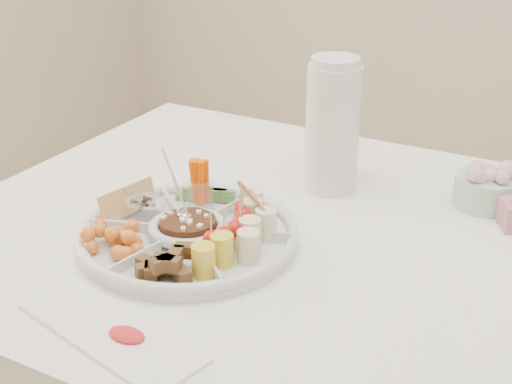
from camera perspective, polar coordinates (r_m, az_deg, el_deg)
The scene contains 12 objects.
party_tray at distance 1.24m, azimuth -5.45°, elevation -3.16°, with size 0.38×0.38×0.04m, color silver.
bean_dip at distance 1.24m, azimuth -5.47°, elevation -2.85°, with size 0.10×0.10×0.04m, color #4D2014.
tortillas at distance 1.27m, azimuth 0.14°, elevation -1.30°, with size 0.09×0.09×0.06m, color #B27C37, non-canonical shape.
carrot_cucumber at distance 1.34m, azimuth -4.22°, elevation 1.01°, with size 0.10×0.10×0.09m, color #FE5C00, non-canonical shape.
pita_raisins at distance 1.32m, azimuth -9.59°, elevation -0.64°, with size 0.10×0.10×0.06m, color #D2B37A, non-canonical shape.
cherries at distance 1.21m, azimuth -11.38°, elevation -3.61°, with size 0.12×0.12×0.05m, color orange, non-canonical shape.
granola_chunks at distance 1.13m, azimuth -7.03°, elevation -5.63°, with size 0.09×0.09×0.04m, color #463011, non-canonical shape.
banana_tomato at distance 1.15m, azimuth -0.81°, elevation -3.47°, with size 0.12×0.12×0.10m, color #E7C87F, non-canonical shape.
cup_stack at distance 1.48m, azimuth 6.47°, elevation 5.52°, with size 0.09×0.09×0.24m, color silver.
thermos at distance 1.41m, azimuth 6.16°, elevation 5.45°, with size 0.11×0.11×0.28m, color silver.
flower_bowl at distance 1.43m, azimuth 17.95°, elevation 0.61°, with size 0.12×0.12×0.09m, color #A1DBBB.
placemat at distance 1.04m, azimuth -11.61°, elevation -10.93°, with size 0.31×0.10×0.01m, color white.
Camera 1 is at (0.35, -1.03, 1.37)m, focal length 50.00 mm.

